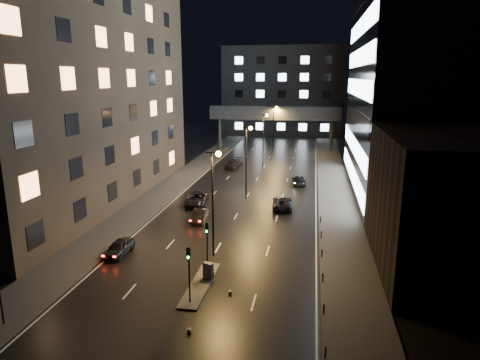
% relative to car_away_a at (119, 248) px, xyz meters
% --- Properties ---
extents(ground, '(160.00, 160.00, 0.00)m').
position_rel_car_away_a_xyz_m(ground, '(9.00, 33.31, -0.72)').
color(ground, black).
rests_on(ground, ground).
extents(sidewalk_left, '(5.00, 110.00, 0.15)m').
position_rel_car_away_a_xyz_m(sidewalk_left, '(-3.50, 28.31, -0.64)').
color(sidewalk_left, '#383533').
rests_on(sidewalk_left, ground).
extents(sidewalk_right, '(5.00, 110.00, 0.15)m').
position_rel_car_away_a_xyz_m(sidewalk_right, '(21.50, 28.31, -0.64)').
color(sidewalk_right, '#383533').
rests_on(sidewalk_right, ground).
extents(building_left, '(15.00, 48.00, 40.00)m').
position_rel_car_away_a_xyz_m(building_left, '(-13.50, 17.31, 19.28)').
color(building_left, '#2D2319').
rests_on(building_left, ground).
extents(building_right_low, '(10.00, 18.00, 12.00)m').
position_rel_car_away_a_xyz_m(building_right_low, '(29.00, 2.31, 5.28)').
color(building_right_low, black).
rests_on(building_right_low, ground).
extents(building_right_glass, '(20.00, 36.00, 45.00)m').
position_rel_car_away_a_xyz_m(building_right_glass, '(34.00, 29.31, 21.78)').
color(building_right_glass, black).
rests_on(building_right_glass, ground).
extents(building_far, '(34.00, 14.00, 25.00)m').
position_rel_car_away_a_xyz_m(building_far, '(9.00, 91.31, 11.78)').
color(building_far, '#333335').
rests_on(building_far, ground).
extents(skybridge, '(30.00, 3.00, 10.00)m').
position_rel_car_away_a_xyz_m(skybridge, '(9.00, 63.31, 7.62)').
color(skybridge, '#333335').
rests_on(skybridge, ground).
extents(median_island, '(1.60, 8.00, 0.15)m').
position_rel_car_away_a_xyz_m(median_island, '(9.30, -4.69, -0.64)').
color(median_island, '#383533').
rests_on(median_island, ground).
extents(traffic_signal_near, '(0.28, 0.34, 4.40)m').
position_rel_car_away_a_xyz_m(traffic_signal_near, '(9.30, -2.20, 2.38)').
color(traffic_signal_near, black).
rests_on(traffic_signal_near, median_island).
extents(traffic_signal_far, '(0.28, 0.34, 4.40)m').
position_rel_car_away_a_xyz_m(traffic_signal_far, '(9.30, -7.70, 2.38)').
color(traffic_signal_far, black).
rests_on(traffic_signal_far, median_island).
extents(bollard_row, '(0.12, 25.12, 0.90)m').
position_rel_car_away_a_xyz_m(bollard_row, '(19.20, -0.19, -0.27)').
color(bollard_row, black).
rests_on(bollard_row, ground).
extents(streetlight_near, '(1.45, 0.50, 10.15)m').
position_rel_car_away_a_xyz_m(streetlight_near, '(9.16, 1.31, 5.78)').
color(streetlight_near, black).
rests_on(streetlight_near, ground).
extents(streetlight_mid_a, '(1.45, 0.50, 10.15)m').
position_rel_car_away_a_xyz_m(streetlight_mid_a, '(9.16, 21.31, 5.78)').
color(streetlight_mid_a, black).
rests_on(streetlight_mid_a, ground).
extents(streetlight_mid_b, '(1.45, 0.50, 10.15)m').
position_rel_car_away_a_xyz_m(streetlight_mid_b, '(9.16, 41.31, 5.78)').
color(streetlight_mid_b, black).
rests_on(streetlight_mid_b, ground).
extents(streetlight_far, '(1.45, 0.50, 10.15)m').
position_rel_car_away_a_xyz_m(streetlight_far, '(9.16, 61.31, 5.78)').
color(streetlight_far, black).
rests_on(streetlight_far, ground).
extents(car_away_a, '(1.85, 4.26, 1.43)m').
position_rel_car_away_a_xyz_m(car_away_a, '(0.00, 0.00, 0.00)').
color(car_away_a, black).
rests_on(car_away_a, ground).
extents(car_away_b, '(1.86, 4.35, 1.40)m').
position_rel_car_away_a_xyz_m(car_away_b, '(5.09, 10.84, -0.02)').
color(car_away_b, black).
rests_on(car_away_b, ground).
extents(car_away_c, '(3.30, 5.98, 1.59)m').
position_rel_car_away_a_xyz_m(car_away_c, '(2.94, 17.31, 0.08)').
color(car_away_c, black).
rests_on(car_away_c, ground).
extents(car_away_d, '(2.82, 5.80, 1.63)m').
position_rel_car_away_a_xyz_m(car_away_d, '(3.57, 41.33, 0.10)').
color(car_away_d, black).
rests_on(car_away_d, ground).
extents(car_toward_a, '(2.85, 5.54, 1.50)m').
position_rel_car_away_a_xyz_m(car_toward_a, '(14.36, 17.60, 0.03)').
color(car_toward_a, black).
rests_on(car_toward_a, ground).
extents(car_toward_b, '(2.57, 4.98, 1.38)m').
position_rel_car_away_a_xyz_m(car_toward_b, '(16.02, 30.72, -0.03)').
color(car_toward_b, black).
rests_on(car_toward_b, ground).
extents(utility_cabinet, '(0.95, 0.70, 1.35)m').
position_rel_car_away_a_xyz_m(utility_cabinet, '(9.70, -3.58, 0.11)').
color(utility_cabinet, '#47474A').
rests_on(utility_cabinet, median_island).
extents(cone_a, '(0.40, 0.40, 0.52)m').
position_rel_car_away_a_xyz_m(cone_a, '(10.31, -11.41, -0.45)').
color(cone_a, orange).
rests_on(cone_a, ground).
extents(cone_b, '(0.33, 0.33, 0.46)m').
position_rel_car_away_a_xyz_m(cone_b, '(12.00, -5.83, -0.49)').
color(cone_b, orange).
rests_on(cone_b, ground).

